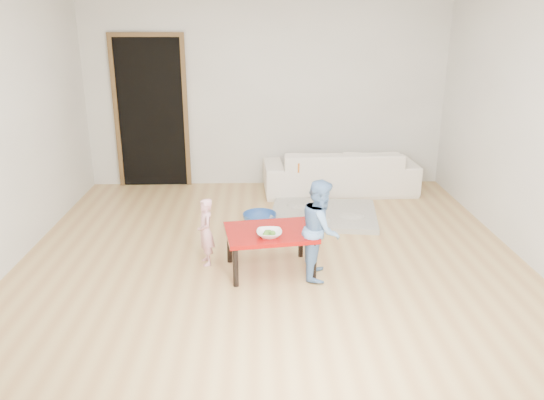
{
  "coord_description": "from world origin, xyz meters",
  "views": [
    {
      "loc": [
        -0.14,
        -4.93,
        2.26
      ],
      "look_at": [
        0.0,
        -0.2,
        0.65
      ],
      "focal_mm": 35.0,
      "sensor_mm": 36.0,
      "label": 1
    }
  ],
  "objects_px": {
    "basin": "(260,218)",
    "red_table": "(270,251)",
    "sofa": "(339,171)",
    "child_blue": "(321,229)",
    "bowl": "(269,234)",
    "child_pink": "(206,232)"
  },
  "relations": [
    {
      "from": "basin",
      "to": "red_table",
      "type": "bearing_deg",
      "value": -85.83
    },
    {
      "from": "sofa",
      "to": "child_blue",
      "type": "distance_m",
      "value": 2.6
    },
    {
      "from": "red_table",
      "to": "basin",
      "type": "height_order",
      "value": "red_table"
    },
    {
      "from": "sofa",
      "to": "child_blue",
      "type": "bearing_deg",
      "value": 75.29
    },
    {
      "from": "bowl",
      "to": "basin",
      "type": "distance_m",
      "value": 1.43
    },
    {
      "from": "basin",
      "to": "child_blue",
      "type": "bearing_deg",
      "value": -67.83
    },
    {
      "from": "bowl",
      "to": "basin",
      "type": "xyz_separation_m",
      "value": [
        -0.08,
        1.38,
        -0.37
      ]
    },
    {
      "from": "bowl",
      "to": "child_blue",
      "type": "bearing_deg",
      "value": 3.84
    },
    {
      "from": "sofa",
      "to": "basin",
      "type": "relative_size",
      "value": 5.25
    },
    {
      "from": "red_table",
      "to": "child_pink",
      "type": "height_order",
      "value": "child_pink"
    },
    {
      "from": "sofa",
      "to": "bowl",
      "type": "xyz_separation_m",
      "value": [
        -1.03,
        -2.56,
        0.14
      ]
    },
    {
      "from": "sofa",
      "to": "bowl",
      "type": "relative_size",
      "value": 8.99
    },
    {
      "from": "bowl",
      "to": "child_pink",
      "type": "relative_size",
      "value": 0.35
    },
    {
      "from": "sofa",
      "to": "child_blue",
      "type": "relative_size",
      "value": 2.23
    },
    {
      "from": "red_table",
      "to": "child_blue",
      "type": "xyz_separation_m",
      "value": [
        0.46,
        -0.11,
        0.26
      ]
    },
    {
      "from": "child_pink",
      "to": "basin",
      "type": "distance_m",
      "value": 1.21
    },
    {
      "from": "red_table",
      "to": "child_blue",
      "type": "bearing_deg",
      "value": -13.44
    },
    {
      "from": "bowl",
      "to": "basin",
      "type": "height_order",
      "value": "bowl"
    },
    {
      "from": "child_blue",
      "to": "basin",
      "type": "relative_size",
      "value": 2.36
    },
    {
      "from": "red_table",
      "to": "child_blue",
      "type": "height_order",
      "value": "child_blue"
    },
    {
      "from": "red_table",
      "to": "child_blue",
      "type": "relative_size",
      "value": 0.88
    },
    {
      "from": "red_table",
      "to": "bowl",
      "type": "relative_size",
      "value": 3.56
    }
  ]
}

